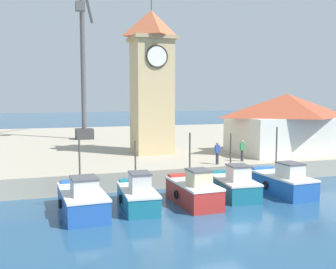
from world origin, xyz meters
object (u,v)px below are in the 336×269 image
object	(u,v)px
fishing_boat_left_outer	(138,195)
fishing_boat_left_inner	(194,191)
fishing_boat_mid_left	(234,185)
dock_worker_near_tower	(217,153)
fishing_boat_center	(282,182)
clock_tower	(152,79)
warehouse_right	(286,122)
dock_worker_along_quay	(242,150)
port_crane_far	(84,78)
fishing_boat_far_left	(82,200)

from	to	relation	value
fishing_boat_left_outer	fishing_boat_left_inner	world-z (taller)	fishing_boat_left_inner
fishing_boat_mid_left	dock_worker_near_tower	distance (m)	4.51
fishing_boat_mid_left	fishing_boat_center	xyz separation A→B (m)	(3.28, -0.33, 0.03)
clock_tower	fishing_boat_mid_left	bearing A→B (deg)	-79.36
warehouse_right	clock_tower	bearing A→B (deg)	164.04
dock_worker_along_quay	dock_worker_near_tower	bearing A→B (deg)	-164.38
fishing_boat_left_inner	fishing_boat_mid_left	xyz separation A→B (m)	(3.05, 0.88, -0.05)
fishing_boat_center	dock_worker_near_tower	size ratio (longest dim) A/B	3.08
fishing_boat_mid_left	port_crane_far	distance (m)	27.22
fishing_boat_center	dock_worker_along_quay	xyz separation A→B (m)	(-0.02, 5.20, 1.38)
fishing_boat_mid_left	warehouse_right	distance (m)	12.69
clock_tower	dock_worker_near_tower	bearing A→B (deg)	-67.27
fishing_boat_center	port_crane_far	distance (m)	28.45
dock_worker_near_tower	dock_worker_along_quay	xyz separation A→B (m)	(2.42, 0.68, 0.00)
fishing_boat_center	clock_tower	distance (m)	14.57
fishing_boat_left_inner	fishing_boat_center	size ratio (longest dim) A/B	0.90
fishing_boat_mid_left	dock_worker_along_quay	bearing A→B (deg)	56.23
fishing_boat_left_inner	warehouse_right	xyz separation A→B (m)	(12.37, 8.87, 3.18)
fishing_boat_far_left	warehouse_right	world-z (taller)	warehouse_right
port_crane_far	fishing_boat_left_outer	bearing A→B (deg)	-89.91
fishing_boat_far_left	dock_worker_near_tower	distance (m)	11.46
clock_tower	dock_worker_near_tower	size ratio (longest dim) A/B	8.56
fishing_boat_left_outer	dock_worker_along_quay	world-z (taller)	fishing_boat_left_outer
fishing_boat_far_left	fishing_boat_center	bearing A→B (deg)	2.01
warehouse_right	fishing_boat_mid_left	bearing A→B (deg)	-139.41
fishing_boat_left_inner	dock_worker_along_quay	xyz separation A→B (m)	(6.31, 5.76, 1.37)
fishing_boat_mid_left	dock_worker_along_quay	xyz separation A→B (m)	(3.26, 4.87, 1.42)
clock_tower	dock_worker_along_quay	bearing A→B (deg)	-49.90
dock_worker_near_tower	port_crane_far	bearing A→B (deg)	108.85
warehouse_right	fishing_boat_center	bearing A→B (deg)	-125.99
fishing_boat_left_inner	fishing_boat_mid_left	size ratio (longest dim) A/B	0.98
clock_tower	port_crane_far	world-z (taller)	port_crane_far
fishing_boat_far_left	fishing_boat_center	size ratio (longest dim) A/B	1.03
fishing_boat_left_inner	clock_tower	bearing A→B (deg)	85.59
fishing_boat_far_left	fishing_boat_left_outer	distance (m)	3.06
fishing_boat_left_outer	clock_tower	bearing A→B (deg)	70.51
fishing_boat_mid_left	fishing_boat_center	size ratio (longest dim) A/B	0.92
fishing_boat_center	warehouse_right	xyz separation A→B (m)	(6.04, 8.32, 3.20)
fishing_boat_left_outer	clock_tower	xyz separation A→B (m)	(4.22, 11.91, 7.04)
warehouse_right	dock_worker_near_tower	size ratio (longest dim) A/B	5.88
fishing_boat_left_inner	dock_worker_near_tower	world-z (taller)	fishing_boat_left_inner
fishing_boat_left_outer	clock_tower	size ratio (longest dim) A/B	0.33
fishing_boat_mid_left	port_crane_far	world-z (taller)	port_crane_far
fishing_boat_mid_left	warehouse_right	bearing A→B (deg)	40.59
fishing_boat_left_inner	fishing_boat_far_left	bearing A→B (deg)	179.01
clock_tower	port_crane_far	xyz separation A→B (m)	(-4.26, 14.07, 0.63)
clock_tower	dock_worker_along_quay	size ratio (longest dim) A/B	8.56
fishing_boat_far_left	fishing_boat_mid_left	world-z (taller)	fishing_boat_far_left
port_crane_far	fishing_boat_mid_left	bearing A→B (deg)	-75.88
warehouse_right	dock_worker_along_quay	world-z (taller)	warehouse_right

